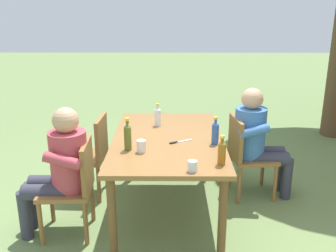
{
  "coord_description": "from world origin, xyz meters",
  "views": [
    {
      "loc": [
        3.41,
        0.03,
        2.02
      ],
      "look_at": [
        0.0,
        0.0,
        0.9
      ],
      "focal_mm": 41.31,
      "sensor_mm": 36.0,
      "label": 1
    }
  ],
  "objects_px": {
    "bottle_amber": "(222,152)",
    "cup_white": "(141,146)",
    "chair_near_right": "(75,183)",
    "backpack_by_near_side": "(151,143)",
    "chair_near_left": "(91,152)",
    "chair_far_left": "(246,153)",
    "table_knife": "(179,142)",
    "cup_glass": "(192,166)",
    "bottle_olive": "(128,136)",
    "bottle_blue": "(215,132)",
    "person_in_plaid_shirt": "(257,137)",
    "bottle_clear": "(158,116)",
    "backpack_by_far_side": "(207,149)",
    "person_in_white_shirt": "(60,166)",
    "dining_table": "(168,147)"
  },
  "relations": [
    {
      "from": "chair_near_left",
      "to": "bottle_amber",
      "type": "height_order",
      "value": "bottle_amber"
    },
    {
      "from": "backpack_by_far_side",
      "to": "cup_white",
      "type": "bearing_deg",
      "value": -25.17
    },
    {
      "from": "chair_near_left",
      "to": "person_in_plaid_shirt",
      "type": "distance_m",
      "value": 1.75
    },
    {
      "from": "chair_far_left",
      "to": "cup_glass",
      "type": "xyz_separation_m",
      "value": [
        1.09,
        -0.63,
        0.33
      ]
    },
    {
      "from": "chair_near_left",
      "to": "bottle_olive",
      "type": "distance_m",
      "value": 0.91
    },
    {
      "from": "chair_near_left",
      "to": "cup_glass",
      "type": "relative_size",
      "value": 10.08
    },
    {
      "from": "chair_near_left",
      "to": "bottle_blue",
      "type": "relative_size",
      "value": 3.41
    },
    {
      "from": "dining_table",
      "to": "bottle_olive",
      "type": "distance_m",
      "value": 0.5
    },
    {
      "from": "dining_table",
      "to": "person_in_plaid_shirt",
      "type": "distance_m",
      "value": 1.0
    },
    {
      "from": "bottle_blue",
      "to": "person_in_plaid_shirt",
      "type": "bearing_deg",
      "value": 135.9
    },
    {
      "from": "chair_near_left",
      "to": "backpack_by_near_side",
      "type": "relative_size",
      "value": 2.22
    },
    {
      "from": "bottle_amber",
      "to": "cup_glass",
      "type": "height_order",
      "value": "bottle_amber"
    },
    {
      "from": "person_in_white_shirt",
      "to": "bottle_clear",
      "type": "height_order",
      "value": "person_in_white_shirt"
    },
    {
      "from": "cup_white",
      "to": "table_knife",
      "type": "bearing_deg",
      "value": 126.4
    },
    {
      "from": "chair_near_right",
      "to": "person_in_plaid_shirt",
      "type": "height_order",
      "value": "person_in_plaid_shirt"
    },
    {
      "from": "backpack_by_near_side",
      "to": "cup_white",
      "type": "bearing_deg",
      "value": 0.68
    },
    {
      "from": "chair_near_left",
      "to": "table_knife",
      "type": "relative_size",
      "value": 3.97
    },
    {
      "from": "chair_near_right",
      "to": "backpack_by_near_side",
      "type": "height_order",
      "value": "chair_near_right"
    },
    {
      "from": "bottle_clear",
      "to": "table_knife",
      "type": "xyz_separation_m",
      "value": [
        0.48,
        0.21,
        -0.1
      ]
    },
    {
      "from": "bottle_clear",
      "to": "backpack_by_far_side",
      "type": "height_order",
      "value": "bottle_clear"
    },
    {
      "from": "cup_white",
      "to": "backpack_by_far_side",
      "type": "relative_size",
      "value": 0.24
    },
    {
      "from": "chair_near_right",
      "to": "chair_far_left",
      "type": "height_order",
      "value": "same"
    },
    {
      "from": "backpack_by_near_side",
      "to": "backpack_by_far_side",
      "type": "distance_m",
      "value": 0.78
    },
    {
      "from": "chair_near_left",
      "to": "backpack_by_far_side",
      "type": "distance_m",
      "value": 1.56
    },
    {
      "from": "chair_near_left",
      "to": "chair_far_left",
      "type": "bearing_deg",
      "value": 89.81
    },
    {
      "from": "person_in_white_shirt",
      "to": "bottle_olive",
      "type": "bearing_deg",
      "value": 97.08
    },
    {
      "from": "chair_far_left",
      "to": "cup_glass",
      "type": "relative_size",
      "value": 10.08
    },
    {
      "from": "chair_near_right",
      "to": "person_in_plaid_shirt",
      "type": "xyz_separation_m",
      "value": [
        -0.74,
        1.74,
        0.17
      ]
    },
    {
      "from": "chair_near_left",
      "to": "chair_near_right",
      "type": "bearing_deg",
      "value": 0.0
    },
    {
      "from": "bottle_clear",
      "to": "cup_white",
      "type": "distance_m",
      "value": 0.74
    },
    {
      "from": "dining_table",
      "to": "backpack_by_far_side",
      "type": "bearing_deg",
      "value": 157.29
    },
    {
      "from": "bottle_olive",
      "to": "bottle_blue",
      "type": "xyz_separation_m",
      "value": [
        -0.15,
        0.77,
        -0.01
      ]
    },
    {
      "from": "chair_far_left",
      "to": "backpack_by_near_side",
      "type": "relative_size",
      "value": 2.22
    },
    {
      "from": "bottle_amber",
      "to": "person_in_plaid_shirt",
      "type": "bearing_deg",
      "value": 152.81
    },
    {
      "from": "person_in_plaid_shirt",
      "to": "bottle_amber",
      "type": "relative_size",
      "value": 4.89
    },
    {
      "from": "person_in_white_shirt",
      "to": "backpack_by_near_side",
      "type": "height_order",
      "value": "person_in_white_shirt"
    },
    {
      "from": "cup_white",
      "to": "table_knife",
      "type": "xyz_separation_m",
      "value": [
        -0.24,
        0.33,
        -0.05
      ]
    },
    {
      "from": "dining_table",
      "to": "chair_far_left",
      "type": "height_order",
      "value": "chair_far_left"
    },
    {
      "from": "cup_glass",
      "to": "backpack_by_far_side",
      "type": "relative_size",
      "value": 0.2
    },
    {
      "from": "cup_glass",
      "to": "backpack_by_near_side",
      "type": "xyz_separation_m",
      "value": [
        -2.17,
        -0.44,
        -0.63
      ]
    },
    {
      "from": "bottle_amber",
      "to": "cup_white",
      "type": "bearing_deg",
      "value": -111.07
    },
    {
      "from": "bottle_amber",
      "to": "table_knife",
      "type": "relative_size",
      "value": 1.1
    },
    {
      "from": "person_in_plaid_shirt",
      "to": "cup_glass",
      "type": "relative_size",
      "value": 13.66
    },
    {
      "from": "dining_table",
      "to": "chair_far_left",
      "type": "xyz_separation_m",
      "value": [
        -0.36,
        0.82,
        -0.2
      ]
    },
    {
      "from": "person_in_white_shirt",
      "to": "bottle_amber",
      "type": "xyz_separation_m",
      "value": [
        0.23,
        1.35,
        0.23
      ]
    },
    {
      "from": "chair_near_left",
      "to": "cup_white",
      "type": "relative_size",
      "value": 8.14
    },
    {
      "from": "chair_near_left",
      "to": "bottle_amber",
      "type": "bearing_deg",
      "value": 52.13
    },
    {
      "from": "cup_white",
      "to": "bottle_olive",
      "type": "bearing_deg",
      "value": -113.46
    },
    {
      "from": "chair_far_left",
      "to": "bottle_amber",
      "type": "bearing_deg",
      "value": -22.08
    },
    {
      "from": "table_knife",
      "to": "cup_glass",
      "type": "bearing_deg",
      "value": 7.82
    }
  ]
}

